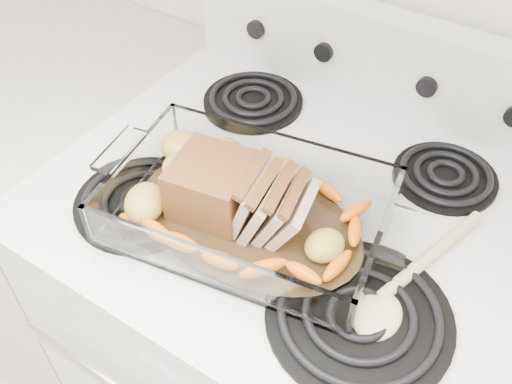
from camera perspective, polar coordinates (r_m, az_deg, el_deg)
The scene contains 6 objects.
electric_range at distance 1.29m, azimuth 3.03°, elevation -14.27°, with size 0.78×0.70×1.12m.
counter_left at distance 1.59m, azimuth -17.96°, elevation -2.46°, with size 0.58×0.68×0.93m.
baking_dish at distance 0.85m, azimuth -0.74°, elevation -2.12°, with size 0.40×0.26×0.08m.
pork_roast at distance 0.84m, azimuth -2.45°, elevation 0.15°, with size 0.21×0.11×0.09m.
roast_vegetables at distance 0.87m, azimuth 0.50°, elevation 0.09°, with size 0.40×0.22×0.05m.
wooden_spoon at distance 0.81m, azimuth 14.37°, elevation -9.30°, with size 0.09×0.29×0.02m.
Camera 1 is at (0.30, 1.08, 1.59)m, focal length 40.00 mm.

